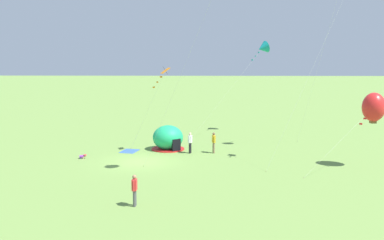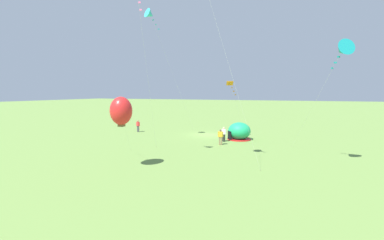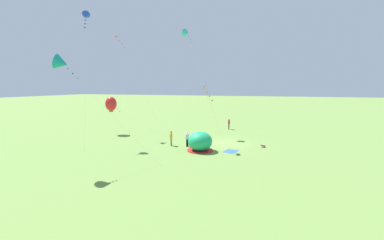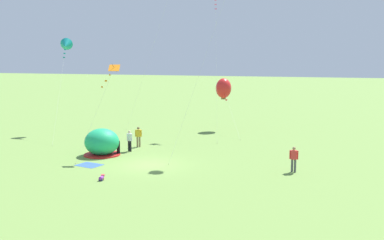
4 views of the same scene
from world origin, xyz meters
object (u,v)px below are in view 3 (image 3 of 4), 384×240
at_px(person_watching_sky, 187,138).
at_px(kite_blue, 86,16).
at_px(popup_tent, 200,142).
at_px(person_near_tent, 171,138).
at_px(kite_pink, 119,42).
at_px(kite_orange, 206,90).
at_px(person_strolling, 229,123).
at_px(kite_red, 111,104).
at_px(kite_teal, 62,63).
at_px(kite_cyan, 187,33).
at_px(toddler_crawling, 263,146).

relative_size(person_watching_sky, kite_blue, 0.11).
relative_size(popup_tent, kite_blue, 0.18).
distance_m(person_near_tent, kite_pink, 15.63).
xyz_separation_m(popup_tent, kite_orange, (1.17, -0.26, 5.50)).
bearing_deg(person_strolling, popup_tent, 177.61).
distance_m(person_near_tent, kite_orange, 6.92).
distance_m(person_near_tent, person_watching_sky, 1.95).
xyz_separation_m(person_strolling, kite_orange, (-13.54, 0.35, 5.53)).
xyz_separation_m(kite_red, kite_pink, (-0.37, -2.02, 8.52)).
bearing_deg(kite_blue, kite_teal, -151.00).
relative_size(person_strolling, kite_teal, 0.18).
bearing_deg(kite_orange, kite_teal, 137.66).
xyz_separation_m(kite_teal, kite_blue, (9.58, 5.31, 6.44)).
distance_m(kite_red, kite_cyan, 14.83).
bearing_deg(kite_pink, toddler_crawling, -95.28).
relative_size(kite_teal, kite_orange, 1.34).
bearing_deg(person_near_tent, kite_red, 68.10).
bearing_deg(person_strolling, person_watching_sky, 169.12).
bearing_deg(person_strolling, person_near_tent, 161.46).
bearing_deg(kite_blue, kite_pink, -14.66).
bearing_deg(kite_teal, kite_pink, 15.52).
relative_size(kite_cyan, kite_blue, 0.94).
bearing_deg(popup_tent, kite_red, 69.02).
xyz_separation_m(person_strolling, kite_cyan, (-5.40, 5.33, 13.36)).
bearing_deg(kite_red, kite_orange, -106.75).
bearing_deg(kite_cyan, kite_pink, 114.86).
bearing_deg(popup_tent, person_watching_sky, 54.01).
bearing_deg(kite_cyan, kite_orange, -148.60).
distance_m(person_near_tent, kite_cyan, 15.61).
xyz_separation_m(popup_tent, person_strolling, (14.71, -0.61, -0.03)).
distance_m(kite_red, kite_blue, 12.09).
xyz_separation_m(toddler_crawling, person_watching_sky, (-2.22, 8.35, 0.79)).
xyz_separation_m(toddler_crawling, kite_red, (2.17, 21.53, 4.19)).
xyz_separation_m(kite_teal, kite_orange, (10.24, -9.33, -2.28)).
xyz_separation_m(person_watching_sky, kite_blue, (-0.90, 12.44, 14.25)).
distance_m(popup_tent, kite_orange, 5.63).
distance_m(kite_cyan, kite_pink, 9.35).
bearing_deg(kite_pink, person_near_tent, -114.24).
height_order(kite_pink, kite_orange, kite_pink).
bearing_deg(person_strolling, toddler_crawling, -152.41).
xyz_separation_m(person_watching_sky, kite_red, (4.39, 13.18, 3.40)).
distance_m(person_watching_sky, kite_pink, 16.82).
distance_m(popup_tent, person_near_tent, 4.10).
distance_m(toddler_crawling, kite_red, 22.04).
xyz_separation_m(toddler_crawling, kite_teal, (-12.70, 15.48, 8.60)).
xyz_separation_m(person_near_tent, kite_pink, (4.15, 9.21, 11.93)).
height_order(popup_tent, kite_red, kite_red).
bearing_deg(kite_orange, kite_red, 73.25).
bearing_deg(toddler_crawling, kite_cyan, 62.91).
height_order(person_near_tent, kite_orange, kite_orange).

